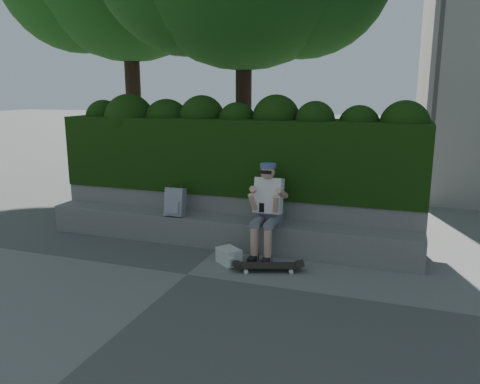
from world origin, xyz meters
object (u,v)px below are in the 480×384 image
at_px(person, 267,206).
at_px(skateboard, 268,266).
at_px(backpack_plaid, 175,202).
at_px(backpack_ground, 229,256).

height_order(person, skateboard, person).
relative_size(skateboard, backpack_plaid, 1.98).
bearing_deg(skateboard, backpack_plaid, 139.63).
bearing_deg(person, backpack_ground, -129.71).
bearing_deg(backpack_ground, skateboard, 28.82).
relative_size(backpack_plaid, backpack_ground, 1.31).
distance_m(skateboard, backpack_plaid, 1.95).
height_order(skateboard, backpack_ground, backpack_ground).
xyz_separation_m(person, backpack_plaid, (-1.54, 0.08, -0.08)).
relative_size(person, backpack_plaid, 3.09).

